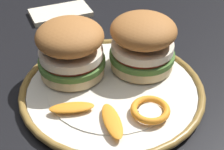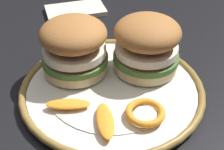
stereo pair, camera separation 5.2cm
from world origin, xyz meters
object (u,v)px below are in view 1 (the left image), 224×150
(sandwich_half_right, at_px, (143,42))
(dining_table, at_px, (84,121))
(sandwich_half_left, at_px, (71,48))
(dinner_plate, at_px, (112,89))

(sandwich_half_right, bearing_deg, dining_table, -162.32)
(dining_table, bearing_deg, sandwich_half_left, 134.35)
(dinner_plate, relative_size, sandwich_half_left, 2.39)
(dining_table, bearing_deg, sandwich_half_right, 17.68)
(sandwich_half_left, bearing_deg, sandwich_half_right, 8.79)
(sandwich_half_left, height_order, sandwich_half_right, same)
(dinner_plate, bearing_deg, dining_table, 156.49)
(dining_table, bearing_deg, dinner_plate, -23.51)
(dining_table, xyz_separation_m, sandwich_half_right, (0.11, 0.03, 0.16))
(sandwich_half_right, bearing_deg, sandwich_half_left, -171.21)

